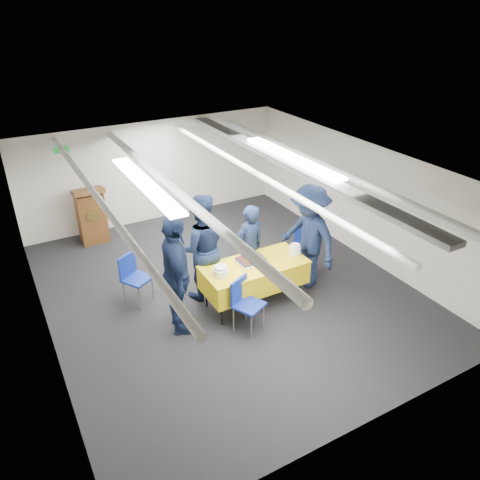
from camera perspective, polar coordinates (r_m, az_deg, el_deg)
name	(u,v)px	position (r m, az deg, el deg)	size (l,w,h in m)	color
ground	(226,289)	(8.52, -1.72, -5.98)	(7.00, 7.00, 0.00)	black
room_shell	(218,187)	(8.03, -2.66, 6.45)	(6.00, 7.00, 2.30)	silver
serving_table	(254,275)	(7.87, 1.74, -4.25)	(1.77, 0.81, 0.77)	black
sheet_cake	(251,261)	(7.77, 1.37, -2.53)	(0.47, 0.36, 0.08)	white
plate_stack_left	(221,271)	(7.42, -2.36, -3.82)	(0.24, 0.24, 0.17)	white
plate_stack_right	(295,250)	(8.06, 6.71, -1.18)	(0.21, 0.21, 0.18)	white
podium	(91,215)	(10.34, -17.66, 2.96)	(0.62, 0.53, 1.25)	brown
chair_near	(244,299)	(7.33, 0.53, -7.21)	(0.56, 0.56, 0.87)	gray
chair_right	(303,245)	(8.93, 7.70, -0.55)	(0.59, 0.59, 0.87)	gray
chair_left	(133,274)	(8.16, -12.93, -4.01)	(0.58, 0.58, 0.87)	gray
sailor_a	(249,248)	(8.18, 1.14, -0.92)	(0.59, 0.38, 1.61)	black
sailor_b	(201,247)	(7.90, -4.76, -0.90)	(0.93, 0.72, 1.91)	black
sailor_c	(176,276)	(7.10, -7.75, -4.35)	(1.16, 0.48, 1.98)	black
sailor_d	(308,237)	(8.28, 8.32, 0.37)	(1.24, 0.71, 1.92)	black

